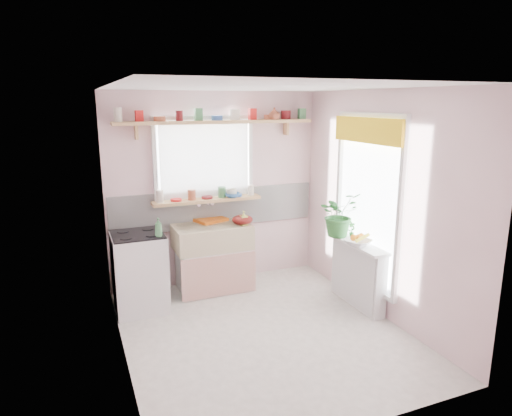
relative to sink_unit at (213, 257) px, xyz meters
name	(u,v)px	position (x,y,z in m)	size (l,w,h in m)	color
room	(286,186)	(0.81, -0.43, 0.94)	(3.20, 3.20, 3.20)	white
sink_unit	(213,257)	(0.00, 0.00, 0.00)	(0.95, 0.65, 1.11)	white
cooker	(140,272)	(-0.95, -0.24, 0.03)	(0.58, 0.58, 0.93)	white
radiator_ledge	(358,273)	(1.45, -1.09, -0.03)	(0.22, 0.95, 0.78)	white
windowsill	(207,200)	(0.00, 0.19, 0.71)	(1.40, 0.22, 0.04)	tan
pine_shelf	(217,122)	(0.15, 0.18, 1.69)	(2.52, 0.24, 0.04)	tan
shelf_crockery	(217,116)	(0.15, 0.18, 1.76)	(2.47, 0.11, 0.12)	silver
sill_crockery	(206,194)	(-0.02, 0.19, 0.78)	(1.35, 0.11, 0.12)	silver
dish_tray	(211,220)	(0.05, 0.21, 0.44)	(0.37, 0.28, 0.04)	orange
colander	(242,220)	(0.38, -0.09, 0.48)	(0.27, 0.27, 0.12)	#5A110F
jade_plant	(339,214)	(1.36, -0.77, 0.62)	(0.49, 0.42, 0.54)	#2C7030
fruit_bowl	(358,243)	(1.36, -1.19, 0.38)	(0.29, 0.29, 0.07)	white
herb_pot	(351,229)	(1.48, -0.87, 0.44)	(0.10, 0.07, 0.19)	#2E712D
soap_bottle_sink	(244,218)	(0.37, -0.13, 0.51)	(0.08, 0.08, 0.18)	#CED45E
sill_cup	(232,193)	(0.32, 0.15, 0.78)	(0.13, 0.13, 0.11)	white
sill_bowl	(232,195)	(0.32, 0.13, 0.76)	(0.19, 0.19, 0.06)	#366DB0
shelf_vase	(274,114)	(0.90, 0.12, 1.78)	(0.15, 0.15, 0.15)	brown
cooker_bottle	(158,227)	(-0.74, -0.44, 0.59)	(0.08, 0.08, 0.21)	#448952
fruit	(358,237)	(1.37, -1.19, 0.44)	(0.20, 0.14, 0.10)	orange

